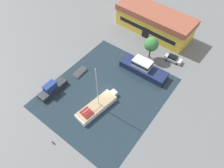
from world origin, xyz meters
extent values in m
plane|color=slate|center=(0.00, 0.00, 0.00)|extent=(440.00, 440.00, 0.00)
cube|color=#1E2D38|center=(0.00, 0.00, 0.00)|extent=(25.23, 29.23, 0.01)
cube|color=gold|center=(-3.24, 27.45, 2.48)|extent=(23.12, 9.86, 4.95)
cube|color=brown|center=(-3.24, 27.45, 5.81)|extent=(23.81, 10.15, 1.72)
cube|color=black|center=(-3.47, 23.11, 1.73)|extent=(2.40, 0.19, 3.47)
cube|color=black|center=(-3.47, 23.12, 2.72)|extent=(19.26, 1.08, 1.24)
cylinder|color=brown|center=(1.83, 16.67, 1.55)|extent=(0.38, 0.38, 3.11)
sphere|color=#387A3D|center=(1.83, 16.67, 4.53)|extent=(3.80, 3.80, 3.80)
cube|color=silver|center=(7.70, 19.25, 0.65)|extent=(4.82, 2.24, 0.75)
cube|color=black|center=(7.52, 19.24, 1.31)|extent=(2.56, 1.83, 0.57)
cube|color=black|center=(8.74, 19.34, 1.28)|extent=(0.16, 1.48, 0.46)
cylinder|color=black|center=(9.08, 20.20, 0.30)|extent=(0.61, 0.25, 0.60)
cylinder|color=black|center=(9.22, 18.55, 0.30)|extent=(0.61, 0.25, 0.60)
cylinder|color=black|center=(6.19, 19.96, 0.30)|extent=(0.61, 0.25, 0.60)
cylinder|color=black|center=(6.33, 18.31, 0.30)|extent=(0.61, 0.25, 0.60)
cube|color=white|center=(1.02, -4.91, 0.59)|extent=(4.57, 10.11, 1.16)
cube|color=white|center=(1.79, 0.51, 0.59)|extent=(1.61, 1.39, 1.16)
cube|color=tan|center=(1.02, -4.91, 1.21)|extent=(4.38, 9.70, 0.08)
cylinder|color=silver|center=(1.12, -4.18, 6.93)|extent=(0.16, 0.16, 11.35)
cylinder|color=silver|center=(0.81, -6.35, 2.35)|extent=(0.74, 4.36, 0.12)
cube|color=maroon|center=(0.64, -7.56, 1.40)|extent=(2.54, 2.44, 0.30)
cube|color=#19234C|center=(3.45, 11.04, 0.87)|extent=(12.45, 4.18, 1.73)
cube|color=black|center=(3.45, 11.04, 0.15)|extent=(12.58, 4.26, 0.18)
cube|color=white|center=(2.83, 11.03, 2.64)|extent=(4.75, 2.95, 1.82)
cube|color=black|center=(2.83, 11.03, 2.82)|extent=(4.84, 3.03, 0.58)
cube|color=silver|center=(-9.34, 0.74, 0.30)|extent=(1.51, 3.77, 0.59)
cube|color=#333338|center=(-9.34, 0.74, 0.63)|extent=(1.60, 3.93, 0.08)
cube|color=#23282D|center=(-10.51, -7.33, 0.62)|extent=(2.38, 7.57, 1.22)
cube|color=navy|center=(-10.51, -7.79, 2.01)|extent=(1.66, 3.03, 1.56)
cylinder|color=#47474C|center=(-0.73, -16.34, 0.28)|extent=(0.28, 0.28, 0.56)
sphere|color=#47474C|center=(-0.73, -16.34, 0.65)|extent=(0.31, 0.31, 0.31)
camera|label=1|loc=(18.10, -21.52, 38.66)|focal=32.00mm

